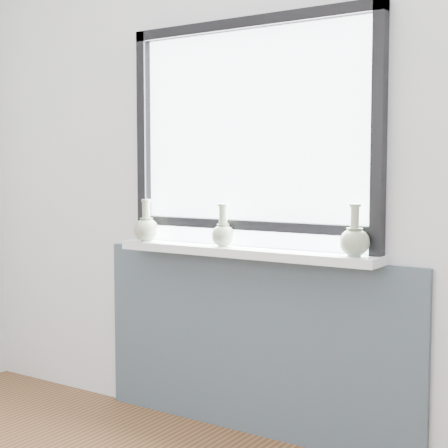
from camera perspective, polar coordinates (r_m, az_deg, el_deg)
The scene contains 7 objects.
back_wall at distance 3.23m, azimuth 2.55°, elevation 5.28°, with size 3.60×0.02×2.60m, color silver.
apron_panel at distance 3.31m, azimuth 2.23°, elevation -9.97°, with size 1.70×0.03×0.86m, color #434C57.
windowsill at distance 3.16m, azimuth 1.60°, elevation -2.33°, with size 1.32×0.18×0.04m, color white.
window at distance 3.20m, azimuth 2.22°, elevation 7.81°, with size 1.30×0.06×1.05m.
vase_a at distance 3.45m, azimuth -6.47°, elevation -0.30°, with size 0.13×0.13×0.21m.
vase_b at distance 3.20m, azimuth -0.07°, elevation -0.72°, with size 0.11×0.11×0.20m.
vase_c at distance 2.89m, azimuth 10.79°, elevation -1.29°, with size 0.13×0.13×0.22m.
Camera 1 is at (1.65, -0.96, 1.26)m, focal length 55.00 mm.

